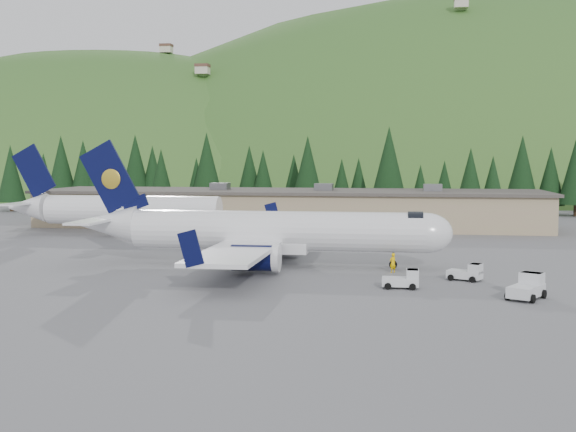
% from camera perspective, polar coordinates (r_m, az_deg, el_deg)
% --- Properties ---
extents(ground, '(600.00, 600.00, 0.00)m').
position_cam_1_polar(ground, '(64.44, -0.84, -3.96)').
color(ground, slate).
extents(airliner, '(33.86, 31.73, 11.29)m').
position_cam_1_polar(airliner, '(64.24, -1.72, -1.29)').
color(airliner, white).
rests_on(airliner, ground).
extents(second_airliner, '(27.50, 11.00, 10.05)m').
position_cam_1_polar(second_airliner, '(92.28, -13.85, 0.54)').
color(second_airliner, white).
rests_on(second_airliner, ground).
extents(baggage_tug_a, '(2.67, 1.63, 1.42)m').
position_cam_1_polar(baggage_tug_a, '(53.94, 9.13, -5.00)').
color(baggage_tug_a, silver).
rests_on(baggage_tug_a, ground).
extents(baggage_tug_b, '(2.90, 2.32, 1.38)m').
position_cam_1_polar(baggage_tug_b, '(58.30, 14.01, -4.38)').
color(baggage_tug_b, silver).
rests_on(baggage_tug_b, ground).
extents(baggage_tug_c, '(3.03, 3.57, 1.71)m').
position_cam_1_polar(baggage_tug_c, '(52.02, 18.41, -5.38)').
color(baggage_tug_c, silver).
rests_on(baggage_tug_c, ground).
extents(terminal_building, '(71.00, 17.00, 6.10)m').
position_cam_1_polar(terminal_building, '(102.28, 0.06, 0.66)').
color(terminal_building, tan).
rests_on(terminal_building, ground).
extents(ramp_worker, '(0.72, 0.69, 1.66)m').
position_cam_1_polar(ramp_worker, '(61.12, 8.28, -3.69)').
color(ramp_worker, '#FFC600').
rests_on(ramp_worker, ground).
extents(tree_line, '(112.48, 17.33, 13.54)m').
position_cam_1_polar(tree_line, '(125.67, 0.86, 3.43)').
color(tree_line, black).
rests_on(tree_line, ground).
extents(hills, '(614.00, 330.00, 300.00)m').
position_cam_1_polar(hills, '(288.62, 17.58, -14.36)').
color(hills, '#22581E').
rests_on(hills, ground).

